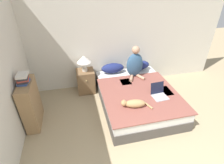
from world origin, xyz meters
The scene contains 11 objects.
wall_back centered at (0.00, 3.75, 1.27)m, with size 5.46×0.05×2.55m.
bed centered at (0.11, 2.65, 0.22)m, with size 1.60×2.06×0.44m.
pillow_near centered at (-0.24, 3.52, 0.56)m, with size 0.58×0.27×0.24m.
pillow_far centered at (0.46, 3.52, 0.56)m, with size 0.58×0.27×0.24m.
person_sitting centered at (0.24, 3.22, 0.76)m, with size 0.40×0.39×0.77m.
cat_tabby centered at (-0.16, 2.08, 0.52)m, with size 0.58×0.26×0.17m.
laptop_open centered at (0.46, 2.30, 0.49)m, with size 0.32×0.33×0.27m.
nightstand centered at (-0.95, 3.47, 0.30)m, with size 0.43×0.43×0.59m.
table_lamp centered at (-0.94, 3.47, 0.89)m, with size 0.34×0.34×0.40m.
bookshelf centered at (-2.08, 2.58, 0.47)m, with size 0.24×0.68×0.95m.
book_stack_top centered at (-2.08, 2.58, 1.04)m, with size 0.21×0.25×0.18m.
Camera 1 is at (-1.16, -0.34, 2.61)m, focal length 28.00 mm.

